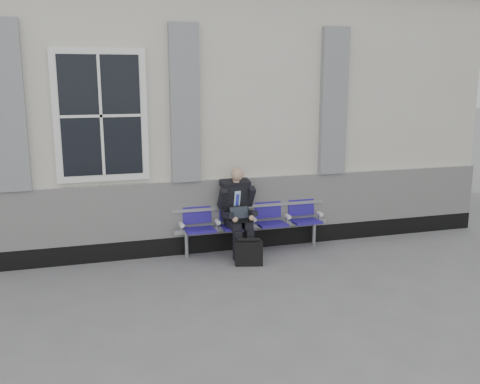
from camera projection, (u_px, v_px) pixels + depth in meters
name	position (u px, v px, depth m)	size (l,w,h in m)	color
ground	(87.00, 300.00, 6.86)	(70.00, 70.00, 0.00)	slate
station_building	(75.00, 110.00, 9.64)	(14.40, 4.40, 4.49)	beige
bench	(252.00, 218.00, 8.73)	(2.60, 0.47, 0.91)	#9EA0A3
businessman	(237.00, 208.00, 8.48)	(0.58, 0.78, 1.42)	black
briefcase	(249.00, 252.00, 8.12)	(0.45, 0.27, 0.43)	black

